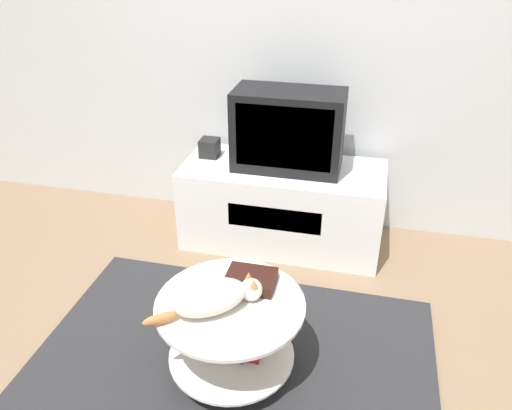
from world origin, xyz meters
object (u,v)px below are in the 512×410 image
at_px(tv, 288,130).
at_px(speaker, 210,148).
at_px(dvd_box, 251,280).
at_px(cat, 213,297).

xyz_separation_m(tv, speaker, (-0.53, 0.05, -0.19)).
xyz_separation_m(dvd_box, cat, (-0.12, -0.20, 0.04)).
relative_size(tv, dvd_box, 2.93).
relative_size(tv, speaker, 5.59).
bearing_deg(speaker, cat, -71.56).
bearing_deg(cat, speaker, 71.30).
bearing_deg(dvd_box, cat, -119.57).
bearing_deg(tv, speaker, 174.55).
bearing_deg(cat, tv, 48.76).
distance_m(speaker, cat, 1.39).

